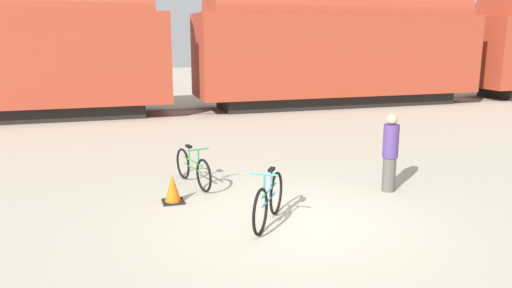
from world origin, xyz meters
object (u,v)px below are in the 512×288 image
object	(u,v)px
bicycle_teal	(269,201)
bicycle_green	(193,168)
traffic_cone	(173,190)
person_in_purple	(390,152)
freight_train	(182,42)

from	to	relation	value
bicycle_teal	bicycle_green	size ratio (longest dim) A/B	0.85
bicycle_teal	traffic_cone	xyz separation A→B (m)	(-1.41, 1.56, -0.15)
bicycle_teal	person_in_purple	world-z (taller)	person_in_purple
freight_train	person_in_purple	world-z (taller)	freight_train
bicycle_teal	person_in_purple	size ratio (longest dim) A/B	0.93
freight_train	bicycle_green	size ratio (longest dim) A/B	30.92
person_in_purple	traffic_cone	size ratio (longest dim) A/B	2.91
freight_train	traffic_cone	xyz separation A→B (m)	(-1.91, -11.07, -2.57)
freight_train	person_in_purple	size ratio (longest dim) A/B	33.65
traffic_cone	bicycle_teal	bearing A→B (deg)	-47.96
freight_train	bicycle_teal	bearing A→B (deg)	-92.31
person_in_purple	traffic_cone	bearing A→B (deg)	41.37
bicycle_green	freight_train	bearing A→B (deg)	82.35
freight_train	traffic_cone	distance (m)	11.52
freight_train	bicycle_teal	world-z (taller)	freight_train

